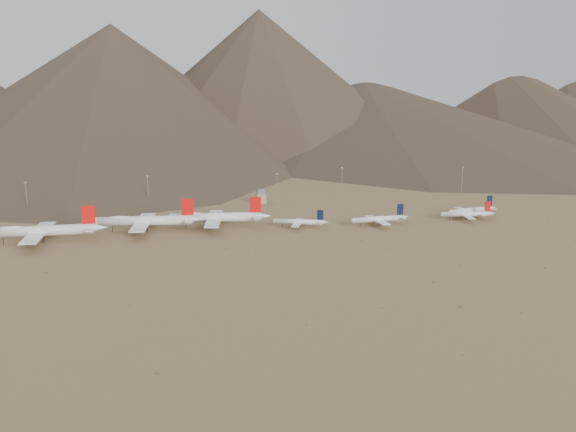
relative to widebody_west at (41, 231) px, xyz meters
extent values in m
plane|color=#99804F|center=(125.40, -23.65, -7.63)|extent=(3000.00, 3000.00, 0.00)
cylinder|color=white|center=(-0.32, 0.01, -0.08)|extent=(62.24, 8.51, 6.41)
cone|color=white|center=(34.41, -1.17, 0.40)|extent=(11.36, 6.15, 5.77)
cube|color=white|center=(-1.56, 0.05, -1.04)|extent=(11.85, 57.19, 0.80)
cube|color=white|center=(29.45, -1.00, 0.56)|extent=(6.31, 21.79, 0.38)
cube|color=red|center=(28.21, -0.96, 8.81)|extent=(8.08, 0.85, 11.38)
cylinder|color=black|center=(-22.02, 0.75, -5.46)|extent=(0.41, 0.41, 4.34)
cylinder|color=black|center=(0.98, 1.57, -5.46)|extent=(0.52, 0.52, 4.34)
cylinder|color=black|center=(0.87, -1.63, -5.46)|extent=(0.52, 0.52, 4.34)
ellipsoid|color=white|center=(-16.44, 0.56, 1.68)|extent=(20.01, 5.48, 3.85)
cylinder|color=slate|center=(-1.17, 11.42, -2.63)|extent=(6.30, 3.09, 2.89)
cylinder|color=slate|center=(-1.94, -11.32, -2.63)|extent=(6.30, 3.09, 2.89)
cylinder|color=slate|center=(-0.82, 21.66, -2.63)|extent=(6.30, 3.09, 2.89)
cylinder|color=slate|center=(-2.29, -21.55, -2.63)|extent=(6.30, 3.09, 2.89)
cylinder|color=white|center=(61.76, 14.94, -0.20)|extent=(61.37, 14.33, 6.31)
sphere|color=white|center=(31.49, 18.98, -0.20)|extent=(6.18, 6.18, 6.18)
cone|color=white|center=(95.66, 10.41, 0.27)|extent=(11.65, 7.08, 5.68)
cube|color=white|center=(60.54, 15.10, -1.15)|extent=(17.09, 56.79, 0.79)
cube|color=white|center=(90.81, 11.06, 0.43)|extent=(8.26, 21.81, 0.38)
cube|color=red|center=(89.60, 11.22, 8.55)|extent=(7.95, 1.61, 11.20)
cylinder|color=black|center=(40.57, 17.76, -5.49)|extent=(0.41, 0.41, 4.28)
cylinder|color=black|center=(63.18, 16.34, -5.49)|extent=(0.51, 0.51, 4.28)
cylinder|color=black|center=(62.76, 13.21, -5.49)|extent=(0.51, 0.51, 4.28)
ellipsoid|color=white|center=(46.02, 17.04, 1.54)|extent=(20.00, 7.28, 3.79)
cylinder|color=slate|center=(62.03, 26.20, -2.71)|extent=(6.43, 3.62, 2.84)
cylinder|color=slate|center=(59.06, 4.00, -2.71)|extent=(6.43, 3.62, 2.84)
cylinder|color=slate|center=(63.36, 36.19, -2.71)|extent=(6.43, 3.62, 2.84)
cylinder|color=slate|center=(57.73, -5.99, -2.71)|extent=(6.43, 3.62, 2.84)
cylinder|color=white|center=(109.02, 16.26, -0.45)|extent=(59.18, 16.23, 6.10)
sphere|color=white|center=(79.96, 21.37, -0.45)|extent=(5.98, 5.98, 5.98)
cone|color=white|center=(141.57, 10.53, 0.01)|extent=(11.41, 7.25, 5.49)
cube|color=white|center=(107.86, 16.46, -1.37)|extent=(18.67, 54.92, 0.76)
cube|color=white|center=(136.92, 11.35, 0.16)|extent=(8.79, 21.17, 0.37)
cube|color=red|center=(135.76, 11.55, 8.01)|extent=(7.65, 1.87, 10.82)
cylinder|color=black|center=(88.67, 19.83, -5.57)|extent=(0.39, 0.39, 4.13)
cylinder|color=black|center=(110.45, 17.55, -5.57)|extent=(0.49, 0.49, 4.13)
cylinder|color=black|center=(109.92, 14.55, -5.57)|extent=(0.49, 0.49, 4.13)
ellipsoid|color=white|center=(93.91, 18.91, 1.23)|extent=(19.39, 7.78, 3.66)
cylinder|color=slate|center=(109.73, 27.12, -2.87)|extent=(6.29, 3.73, 2.74)
cylinder|color=slate|center=(105.98, 5.80, -2.87)|extent=(6.29, 3.73, 2.74)
cylinder|color=slate|center=(111.42, 36.71, -2.87)|extent=(6.29, 3.73, 2.74)
cylinder|color=slate|center=(104.29, -3.79, -2.87)|extent=(6.29, 3.73, 2.74)
cylinder|color=white|center=(163.99, 2.36, -3.50)|extent=(31.25, 14.84, 3.49)
sphere|color=white|center=(148.99, 8.15, -3.50)|extent=(3.42, 3.42, 3.42)
cone|color=white|center=(180.79, -4.13, -3.24)|extent=(6.53, 5.02, 3.14)
cube|color=white|center=(163.39, 2.59, -4.02)|extent=(14.73, 27.56, 0.44)
cube|color=white|center=(178.39, -3.20, -3.15)|extent=(6.47, 10.81, 0.21)
cube|color=black|center=(177.79, -2.97, 1.69)|extent=(4.01, 1.80, 6.89)
cylinder|color=black|center=(153.49, 6.41, -6.44)|extent=(0.37, 0.37, 2.39)
cylinder|color=black|center=(164.91, 2.94, -6.44)|extent=(0.46, 0.46, 2.39)
cylinder|color=black|center=(164.28, 1.31, -6.44)|extent=(0.46, 0.46, 2.39)
cylinder|color=slate|center=(166.17, 9.79, -4.88)|extent=(3.57, 2.62, 1.57)
cylinder|color=slate|center=(160.61, -4.61, -4.88)|extent=(3.57, 2.62, 1.57)
cylinder|color=white|center=(219.44, -4.42, -2.94)|extent=(36.61, 5.76, 3.96)
sphere|color=white|center=(201.23, -5.32, -2.94)|extent=(3.88, 3.88, 3.88)
cone|color=white|center=(239.83, -3.40, -2.65)|extent=(6.73, 3.88, 3.56)
cube|color=white|center=(218.71, -4.45, -3.54)|extent=(7.38, 31.50, 0.49)
cube|color=white|center=(236.92, -3.55, -2.55)|extent=(3.87, 12.02, 0.24)
cube|color=black|center=(236.19, -3.58, 2.94)|extent=(4.75, 0.59, 7.81)
cylinder|color=black|center=(206.69, -5.05, -6.28)|extent=(0.42, 0.42, 2.71)
cylinder|color=black|center=(220.12, -3.39, -6.28)|extent=(0.52, 0.52, 2.71)
cylinder|color=black|center=(220.21, -5.37, -6.28)|extent=(0.52, 0.52, 2.71)
cylinder|color=slate|center=(218.27, 4.29, -4.52)|extent=(3.73, 1.96, 1.78)
cylinder|color=slate|center=(219.14, -13.19, -4.52)|extent=(3.73, 1.96, 1.78)
cylinder|color=white|center=(288.80, -2.02, -3.25)|extent=(34.22, 9.77, 3.70)
sphere|color=white|center=(272.02, 1.04, -3.25)|extent=(3.63, 3.63, 3.63)
cone|color=white|center=(307.59, -5.45, -2.97)|extent=(6.64, 4.38, 3.33)
cube|color=white|center=(288.13, -1.90, -3.80)|extent=(10.62, 29.74, 0.46)
cube|color=white|center=(304.90, -4.96, -2.88)|extent=(5.02, 11.48, 0.22)
cube|color=red|center=(304.23, -4.84, 2.26)|extent=(4.42, 1.12, 7.31)
cylinder|color=black|center=(277.05, 0.12, -6.36)|extent=(0.39, 0.39, 2.53)
cylinder|color=black|center=(289.63, -1.23, -6.36)|extent=(0.49, 0.49, 2.53)
cylinder|color=black|center=(289.30, -3.05, -6.36)|extent=(0.49, 0.49, 2.53)
cylinder|color=slate|center=(289.60, 6.15, -4.72)|extent=(3.66, 2.25, 1.67)
cylinder|color=slate|center=(286.65, -9.95, -4.72)|extent=(3.66, 2.25, 1.67)
cylinder|color=white|center=(298.50, 7.14, -2.82)|extent=(37.56, 10.59, 4.06)
sphere|color=white|center=(280.08, 3.85, -2.82)|extent=(3.98, 3.98, 3.98)
cone|color=white|center=(319.13, 10.83, -2.51)|extent=(7.28, 4.79, 3.66)
cube|color=white|center=(297.77, 7.01, -3.43)|extent=(11.54, 32.63, 0.51)
cube|color=white|center=(316.19, 10.30, -2.41)|extent=(5.46, 12.59, 0.24)
cube|color=black|center=(315.45, 10.17, 3.22)|extent=(4.85, 1.22, 8.02)
cylinder|color=black|center=(285.61, 4.83, -6.24)|extent=(0.43, 0.43, 2.78)
cylinder|color=black|center=(299.06, 8.27, -6.24)|extent=(0.53, 0.53, 2.78)
cylinder|color=black|center=(299.42, 6.27, -6.24)|extent=(0.53, 0.53, 2.78)
cylinder|color=slate|center=(296.18, 15.85, -4.43)|extent=(4.01, 2.46, 1.83)
cylinder|color=slate|center=(299.35, -1.83, -4.43)|extent=(4.01, 2.46, 1.83)
cube|color=#9B8D69|center=(155.40, 96.35, -3.63)|extent=(8.00, 8.00, 8.00)
cube|color=slate|center=(155.40, 96.35, 2.37)|extent=(6.00, 6.00, 4.00)
cylinder|color=gray|center=(-25.19, 89.17, 4.87)|extent=(0.50, 0.50, 25.00)
cube|color=gray|center=(-25.19, 89.17, 17.67)|extent=(2.00, 0.60, 0.80)
cylinder|color=gray|center=(63.62, 102.89, 4.87)|extent=(0.50, 0.50, 25.00)
cube|color=gray|center=(63.62, 102.89, 17.67)|extent=(2.00, 0.60, 0.80)
cylinder|color=gray|center=(168.15, 90.33, 4.87)|extent=(0.50, 0.50, 25.00)
cube|color=gray|center=(168.15, 90.33, 17.67)|extent=(2.00, 0.60, 0.80)
cylinder|color=gray|center=(233.71, 116.47, 4.87)|extent=(0.50, 0.50, 25.00)
cube|color=gray|center=(233.71, 116.47, 17.67)|extent=(2.00, 0.60, 0.80)
cylinder|color=gray|center=(341.86, 95.14, 4.87)|extent=(0.50, 0.50, 25.00)
cube|color=gray|center=(341.86, 95.14, 17.67)|extent=(2.00, 0.60, 0.80)
ellipsoid|color=brown|center=(344.85, -20.45, -7.36)|extent=(0.92, 0.92, 0.55)
ellipsoid|color=brown|center=(119.72, -67.16, -7.42)|extent=(0.65, 0.65, 0.41)
ellipsoid|color=brown|center=(198.88, -124.93, -7.35)|extent=(1.02, 1.02, 0.56)
ellipsoid|color=brown|center=(200.74, -64.04, -7.35)|extent=(0.75, 0.75, 0.56)
ellipsoid|color=brown|center=(161.18, -150.79, -7.38)|extent=(0.68, 0.68, 0.51)
ellipsoid|color=brown|center=(109.10, -41.01, -7.32)|extent=(0.72, 0.72, 0.63)
ellipsoid|color=brown|center=(171.40, -198.59, -7.45)|extent=(0.51, 0.51, 0.36)
ellipsoid|color=brown|center=(215.73, -169.46, -7.46)|extent=(0.65, 0.65, 0.35)
ellipsoid|color=brown|center=(266.74, -117.75, -7.30)|extent=(1.00, 1.00, 0.65)
ellipsoid|color=brown|center=(67.52, -187.60, -7.31)|extent=(0.81, 0.81, 0.64)
ellipsoid|color=brown|center=(125.30, -160.75, -7.44)|extent=(0.51, 0.51, 0.38)
ellipsoid|color=brown|center=(56.68, -122.67, -7.36)|extent=(0.70, 0.70, 0.55)
ellipsoid|color=brown|center=(164.22, -97.98, -7.40)|extent=(0.54, 0.54, 0.46)
ellipsoid|color=brown|center=(323.08, -72.39, -7.40)|extent=(0.52, 0.52, 0.46)
ellipsoid|color=brown|center=(225.76, -103.10, -7.40)|extent=(0.81, 0.81, 0.47)
ellipsoid|color=brown|center=(120.10, -51.91, -7.37)|extent=(0.71, 0.71, 0.53)
ellipsoid|color=brown|center=(193.78, -41.47, -7.29)|extent=(0.85, 0.85, 0.69)
ellipsoid|color=brown|center=(285.85, -19.66, -7.40)|extent=(0.68, 0.68, 0.46)
ellipsoid|color=brown|center=(194.99, -157.09, -7.35)|extent=(1.05, 1.05, 0.55)
ellipsoid|color=brown|center=(13.25, -64.96, -7.21)|extent=(1.06, 1.06, 0.85)
ellipsoid|color=brown|center=(148.56, -106.59, -7.43)|extent=(0.59, 0.59, 0.41)
camera|label=1|loc=(70.13, -360.58, 81.09)|focal=35.00mm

